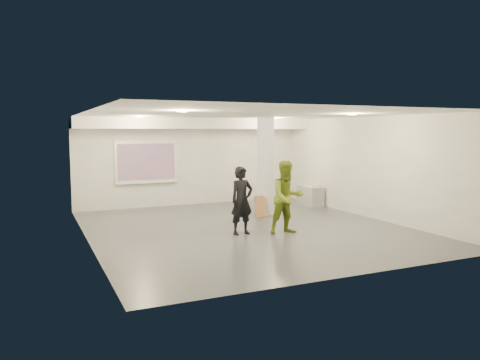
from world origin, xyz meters
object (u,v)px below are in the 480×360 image
column (265,166)px  credenza (310,195)px  man (287,197)px  projection_screen (146,162)px  woman (242,201)px

column → credenza: 2.66m
credenza → man: 4.80m
projection_screen → credenza: bearing=-18.4°
woman → column: bearing=43.9°
credenza → projection_screen: bearing=165.4°
credenza → woman: woman is taller
man → projection_screen: bearing=113.6°
credenza → column: bearing=-154.4°
woman → projection_screen: bearing=95.7°
man → credenza: bearing=51.1°
column → woman: size_ratio=1.77×
projection_screen → woman: size_ratio=1.24×
projection_screen → woman: 5.23m
column → woman: bearing=-128.5°
credenza → man: (-3.05, -3.66, 0.59)m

